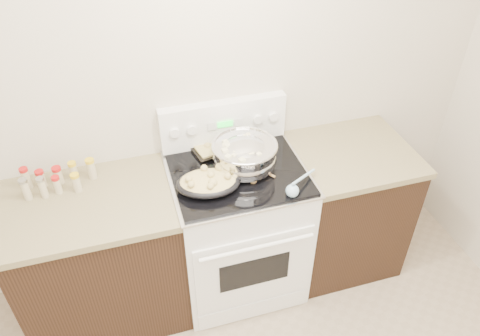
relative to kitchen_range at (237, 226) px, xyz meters
name	(u,v)px	position (x,y,z in m)	size (l,w,h in m)	color
room_shell	(267,317)	(-0.35, -1.42, 1.21)	(4.10, 3.60, 2.75)	beige
counter_left	(103,258)	(-0.83, 0.01, -0.03)	(0.93, 0.67, 0.92)	black
counter_right	(342,206)	(0.73, 0.01, -0.03)	(0.73, 0.67, 0.92)	black
kitchen_range	(237,226)	(0.00, 0.00, 0.00)	(0.78, 0.73, 1.22)	white
mixing_bowl	(245,156)	(0.05, 0.01, 0.54)	(0.46, 0.46, 0.22)	silver
roasting_pan	(208,182)	(-0.19, -0.11, 0.50)	(0.38, 0.30, 0.11)	black
baking_sheet	(220,141)	(-0.03, 0.28, 0.47)	(0.43, 0.34, 0.05)	black
wooden_spoon	(255,176)	(0.08, -0.09, 0.46)	(0.15, 0.21, 0.04)	#A67E4B
blue_ladle	(294,189)	(0.23, -0.28, 0.48)	(0.22, 0.18, 0.09)	#90B9D7
spice_jars	(56,179)	(-0.98, 0.17, 0.49)	(0.39, 0.15, 0.13)	#BFB28C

